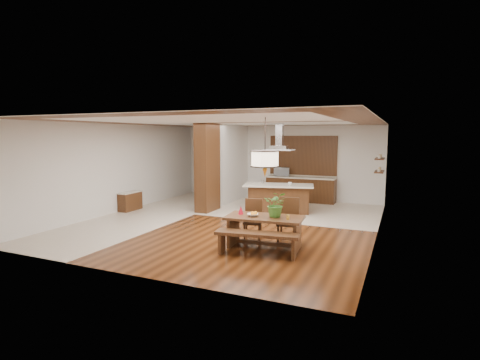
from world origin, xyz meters
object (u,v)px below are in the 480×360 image
at_px(dining_chair_left, 253,220).
at_px(range_hood, 280,137).
at_px(dining_chair_right, 288,221).
at_px(kitchen_island, 279,198).
at_px(island_cup, 290,184).
at_px(dining_bench, 257,244).
at_px(fruit_bowl, 253,215).
at_px(pendant_lantern, 265,148).
at_px(dining_table, 264,225).
at_px(microwave, 282,172).
at_px(foliage_plant, 276,204).
at_px(hallway_console, 130,201).

xyz_separation_m(dining_chair_left, range_hood, (-0.42, 3.40, 1.98)).
distance_m(dining_chair_right, kitchen_island, 3.56).
bearing_deg(island_cup, dining_chair_left, -89.40).
bearing_deg(kitchen_island, dining_chair_left, -96.22).
distance_m(dining_bench, fruit_bowl, 0.78).
relative_size(dining_chair_right, fruit_bowl, 4.24).
xyz_separation_m(dining_bench, kitchen_island, (-0.95, 4.49, 0.22)).
distance_m(pendant_lantern, kitchen_island, 4.36).
height_order(dining_table, microwave, microwave).
relative_size(dining_chair_left, dining_chair_right, 0.93).
distance_m(dining_bench, dining_chair_left, 1.24).
bearing_deg(range_hood, island_cup, -13.31).
height_order(dining_bench, foliage_plant, foliage_plant).
distance_m(dining_table, island_cup, 3.85).
height_order(dining_chair_right, kitchen_island, dining_chair_right).
relative_size(fruit_bowl, range_hood, 0.28).
xyz_separation_m(dining_chair_right, microwave, (-1.90, 5.60, 0.59)).
height_order(kitchen_island, island_cup, island_cup).
distance_m(dining_table, dining_chair_left, 0.67).
height_order(foliage_plant, range_hood, range_hood).
bearing_deg(foliage_plant, dining_chair_left, 149.60).
relative_size(dining_table, dining_chair_left, 1.82).
bearing_deg(foliage_plant, dining_table, -166.85).
relative_size(dining_bench, island_cup, 13.86).
height_order(pendant_lantern, island_cup, pendant_lantern).
height_order(dining_bench, microwave, microwave).
relative_size(island_cup, microwave, 0.21).
relative_size(dining_table, pendant_lantern, 1.35).
bearing_deg(microwave, dining_table, -92.93).
xyz_separation_m(dining_chair_left, fruit_bowl, (0.22, -0.57, 0.25)).
distance_m(dining_chair_right, fruit_bowl, 0.92).
height_order(dining_table, range_hood, range_hood).
relative_size(hallway_console, dining_table, 0.50).
height_order(dining_chair_left, pendant_lantern, pendant_lantern).
bearing_deg(pendant_lantern, fruit_bowl, -160.74).
bearing_deg(pendant_lantern, dining_chair_left, 134.40).
distance_m(dining_bench, kitchen_island, 4.60).
relative_size(dining_chair_left, island_cup, 7.65).
height_order(foliage_plant, fruit_bowl, foliage_plant).
height_order(dining_table, dining_chair_right, dining_chair_right).
xyz_separation_m(hallway_console, dining_bench, (5.61, -2.75, -0.07)).
relative_size(dining_bench, dining_chair_right, 1.68).
bearing_deg(foliage_plant, range_hood, 106.64).
distance_m(dining_chair_left, microwave, 5.80).
xyz_separation_m(hallway_console, island_cup, (5.05, 1.65, 0.66)).
xyz_separation_m(dining_chair_right, kitchen_island, (-1.27, 3.32, -0.05)).
bearing_deg(dining_chair_right, island_cup, 98.98).
bearing_deg(range_hood, dining_chair_left, -82.92).
height_order(hallway_console, dining_chair_left, dining_chair_left).
xyz_separation_m(dining_chair_right, pendant_lantern, (-0.38, -0.56, 1.72)).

